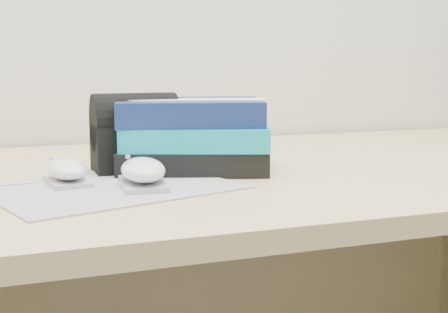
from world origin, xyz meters
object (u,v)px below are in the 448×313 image
object	(u,v)px
mouse_rear	(67,171)
pouch	(135,133)
book_stack	(193,135)
desk	(228,282)
mouse_front	(143,172)

from	to	relation	value
mouse_rear	pouch	bearing A→B (deg)	34.91
book_stack	pouch	world-z (taller)	pouch
desk	book_stack	xyz separation A→B (m)	(-0.09, -0.06, 0.29)
book_stack	pouch	bearing A→B (deg)	170.57
desk	mouse_front	distance (m)	0.38
desk	pouch	distance (m)	0.35
desk	pouch	size ratio (longest dim) A/B	11.41
mouse_rear	pouch	world-z (taller)	pouch
desk	mouse_front	size ratio (longest dim) A/B	13.19
desk	mouse_front	xyz separation A→B (m)	(-0.20, -0.19, 0.26)
book_stack	mouse_rear	bearing A→B (deg)	-162.53
desk	mouse_rear	distance (m)	0.42
mouse_front	book_stack	size ratio (longest dim) A/B	0.41
mouse_rear	mouse_front	distance (m)	0.12
book_stack	desk	bearing A→B (deg)	34.31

